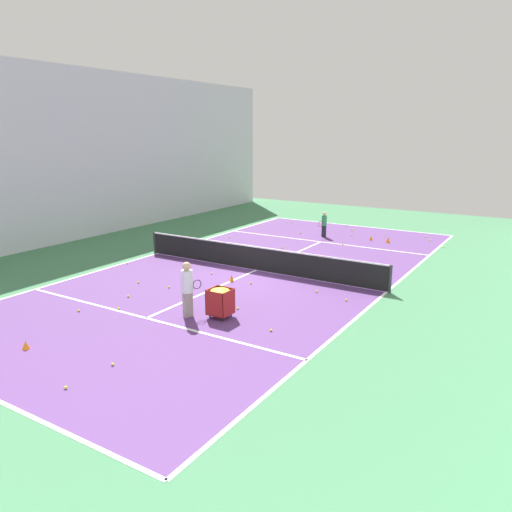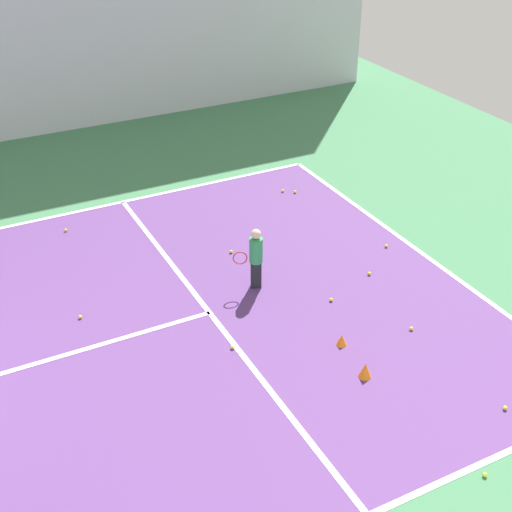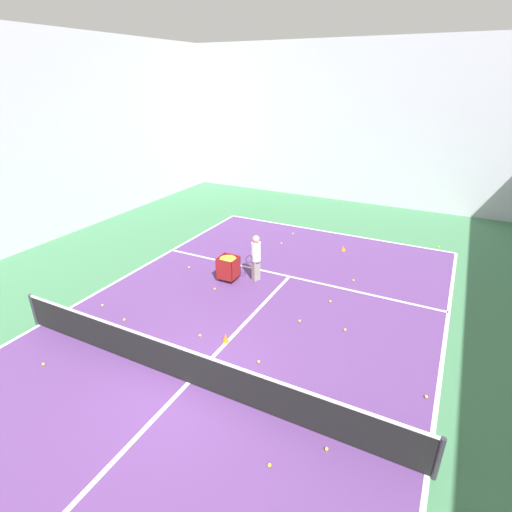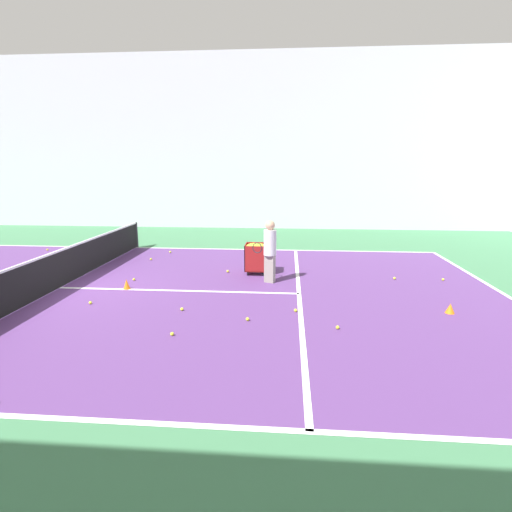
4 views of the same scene
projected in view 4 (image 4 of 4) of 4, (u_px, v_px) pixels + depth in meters
The scene contains 27 objects.
ground_plane at pixel (60, 288), 10.01m from camera, with size 36.21×36.21×0.00m, color #3D754C.
court_playing_area at pixel (60, 288), 10.01m from camera, with size 10.23×21.69×0.00m.
line_baseline_far at pixel (512, 299), 9.16m from camera, with size 10.23×0.10×0.00m, color white.
line_sideline_left at pixel (136, 248), 14.99m from camera, with size 0.10×21.69×0.00m, color white.
line_service_far at pixel (299, 294), 9.54m from camera, with size 10.23×0.10×0.00m, color white.
line_centre_service at pixel (60, 288), 10.01m from camera, with size 0.10×11.93×0.00m, color white.
hall_enclosure_left at pixel (172, 143), 19.28m from camera, with size 0.15×32.51×8.17m.
tennis_net at pixel (58, 269), 9.90m from camera, with size 10.53×0.10×0.95m.
coach_at_net at pixel (270, 247), 10.30m from camera, with size 0.43×0.69×1.64m.
ball_cart at pixel (256, 252), 11.22m from camera, with size 0.62×0.60×0.87m.
training_cone_2 at pixel (127, 284), 9.89m from camera, with size 0.17×0.17×0.25m, color orange.
training_cone_3 at pixel (450, 308), 8.26m from camera, with size 0.19×0.19×0.21m, color orange.
tennis_ball_2 at pixel (172, 334), 7.16m from camera, with size 0.07×0.07×0.07m, color yellow.
tennis_ball_3 at pixel (182, 309), 8.41m from camera, with size 0.07×0.07×0.07m, color yellow.
tennis_ball_6 at pixel (296, 310), 8.34m from camera, with size 0.07×0.07×0.07m, color yellow.
tennis_ball_7 at pixel (443, 279), 10.63m from camera, with size 0.07×0.07×0.07m, color yellow.
tennis_ball_9 at pixel (87, 256), 13.49m from camera, with size 0.07×0.07×0.07m, color yellow.
tennis_ball_14 at pixel (134, 279), 10.63m from camera, with size 0.07×0.07×0.07m, color yellow.
tennis_ball_15 at pixel (47, 250), 14.45m from camera, with size 0.07×0.07×0.07m, color yellow.
tennis_ball_16 at pixel (338, 327), 7.45m from camera, with size 0.07×0.07×0.07m, color yellow.
tennis_ball_20 at pixel (248, 319), 7.86m from camera, with size 0.07×0.07×0.07m, color yellow.
tennis_ball_21 at pixel (170, 252), 14.07m from camera, with size 0.07×0.07×0.07m, color yellow.
tennis_ball_22 at pixel (90, 303), 8.81m from camera, with size 0.07×0.07×0.07m, color yellow.
tennis_ball_24 at pixel (264, 259), 13.05m from camera, with size 0.07×0.07×0.07m, color yellow.
tennis_ball_25 at pixel (228, 271), 11.46m from camera, with size 0.07×0.07×0.07m, color yellow.
tennis_ball_26 at pixel (394, 278), 10.74m from camera, with size 0.07×0.07×0.07m, color yellow.
tennis_ball_31 at pixel (151, 259), 12.97m from camera, with size 0.07×0.07×0.07m, color yellow.
Camera 4 is at (9.17, 5.68, 2.97)m, focal length 28.00 mm.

